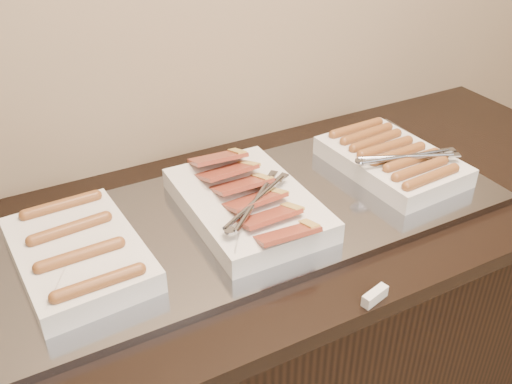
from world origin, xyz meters
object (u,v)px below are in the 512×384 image
Objects in this scene: counter at (258,347)px; warming_tray at (253,214)px; dish_center at (247,202)px; dish_right at (392,159)px; dish_left at (78,252)px.

warming_tray reaches higher than counter.
counter is 0.50m from dish_center.
dish_left is at bearing 176.29° from dish_right.
dish_right reaches higher than warming_tray.
dish_right is (0.81, -0.00, 0.01)m from dish_left.
counter is at bearing -3.61° from dish_left.
warming_tray is 2.82× the size of dish_center.
warming_tray is at bearing 176.02° from dish_right.
counter is at bearing 0.00° from warming_tray.
dish_right is at bearing -3.89° from dish_left.
dish_center is (0.39, -0.00, 0.00)m from dish_left.
dish_center is at bearing -4.12° from dish_left.
counter is 0.46m from warming_tray.
dish_center reaches higher than counter.
dish_right reaches higher than counter.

